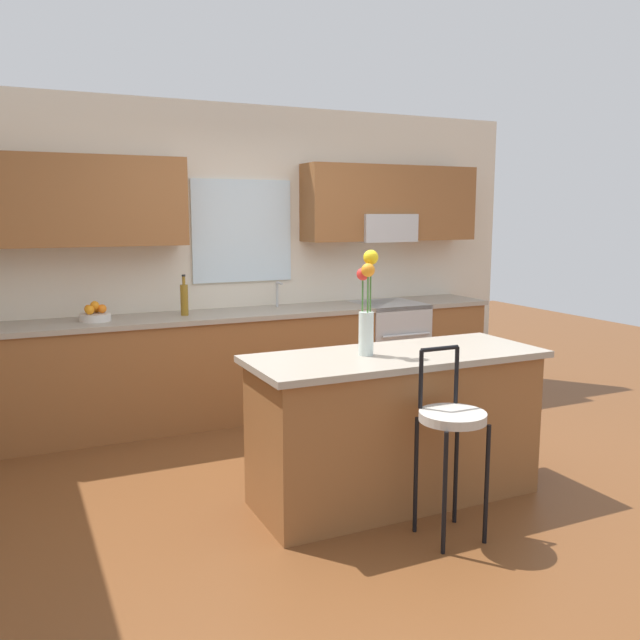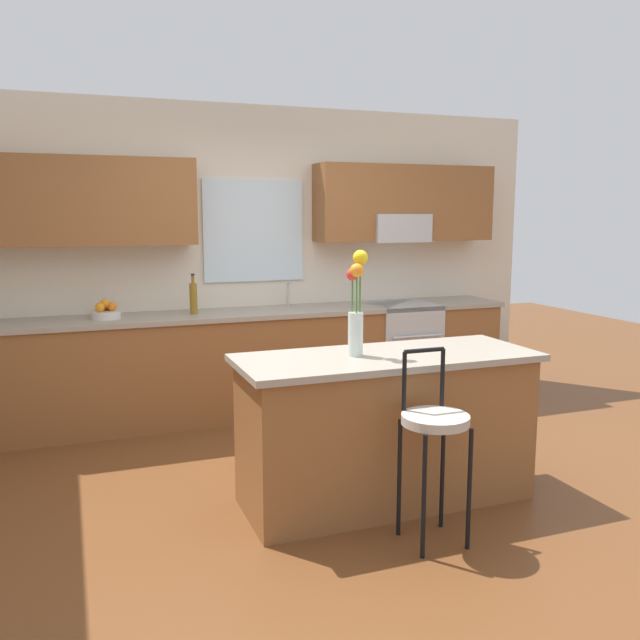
{
  "view_description": "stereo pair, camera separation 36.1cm",
  "coord_description": "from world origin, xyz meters",
  "px_view_note": "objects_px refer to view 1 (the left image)",
  "views": [
    {
      "loc": [
        -1.91,
        -3.75,
        1.76
      ],
      "look_at": [
        0.09,
        0.55,
        1.0
      ],
      "focal_mm": 37.63,
      "sensor_mm": 36.0,
      "label": 1
    },
    {
      "loc": [
        -1.58,
        -3.89,
        1.76
      ],
      "look_at": [
        0.09,
        0.55,
        1.0
      ],
      "focal_mm": 37.63,
      "sensor_mm": 36.0,
      "label": 2
    }
  ],
  "objects_px": {
    "bar_stool_near": "(451,425)",
    "flower_vase": "(367,304)",
    "fruit_bowl_oranges": "(95,314)",
    "bottle_olive_oil": "(184,299)",
    "oven_range": "(388,350)",
    "kitchen_island": "(395,426)"
  },
  "relations": [
    {
      "from": "bottle_olive_oil",
      "to": "bar_stool_near",
      "type": "bearing_deg",
      "value": -73.13
    },
    {
      "from": "oven_range",
      "to": "fruit_bowl_oranges",
      "type": "xyz_separation_m",
      "value": [
        -2.65,
        0.03,
        0.51
      ]
    },
    {
      "from": "kitchen_island",
      "to": "bar_stool_near",
      "type": "bearing_deg",
      "value": -90.0
    },
    {
      "from": "bar_stool_near",
      "to": "bottle_olive_oil",
      "type": "relative_size",
      "value": 3.07
    },
    {
      "from": "flower_vase",
      "to": "fruit_bowl_oranges",
      "type": "relative_size",
      "value": 2.61
    },
    {
      "from": "flower_vase",
      "to": "bottle_olive_oil",
      "type": "xyz_separation_m",
      "value": [
        -0.6,
        2.01,
        -0.17
      ]
    },
    {
      "from": "flower_vase",
      "to": "fruit_bowl_oranges",
      "type": "bearing_deg",
      "value": 123.04
    },
    {
      "from": "kitchen_island",
      "to": "fruit_bowl_oranges",
      "type": "distance_m",
      "value": 2.59
    },
    {
      "from": "oven_range",
      "to": "bottle_olive_oil",
      "type": "xyz_separation_m",
      "value": [
        -1.94,
        0.02,
        0.6
      ]
    },
    {
      "from": "fruit_bowl_oranges",
      "to": "bottle_olive_oil",
      "type": "relative_size",
      "value": 0.71
    },
    {
      "from": "fruit_bowl_oranges",
      "to": "bottle_olive_oil",
      "type": "xyz_separation_m",
      "value": [
        0.71,
        -0.0,
        0.08
      ]
    },
    {
      "from": "bar_stool_near",
      "to": "flower_vase",
      "type": "height_order",
      "value": "flower_vase"
    },
    {
      "from": "bottle_olive_oil",
      "to": "oven_range",
      "type": "bearing_deg",
      "value": -0.73
    },
    {
      "from": "bar_stool_near",
      "to": "fruit_bowl_oranges",
      "type": "xyz_separation_m",
      "value": [
        -1.5,
        2.62,
        0.34
      ]
    },
    {
      "from": "bar_stool_near",
      "to": "flower_vase",
      "type": "xyz_separation_m",
      "value": [
        -0.19,
        0.6,
        0.59
      ]
    },
    {
      "from": "oven_range",
      "to": "flower_vase",
      "type": "distance_m",
      "value": 2.52
    },
    {
      "from": "fruit_bowl_oranges",
      "to": "bottle_olive_oil",
      "type": "bearing_deg",
      "value": -0.23
    },
    {
      "from": "flower_vase",
      "to": "bottle_olive_oil",
      "type": "relative_size",
      "value": 1.85
    },
    {
      "from": "oven_range",
      "to": "kitchen_island",
      "type": "relative_size",
      "value": 0.5
    },
    {
      "from": "oven_range",
      "to": "kitchen_island",
      "type": "xyz_separation_m",
      "value": [
        -1.15,
        -2.02,
        0.0
      ]
    },
    {
      "from": "oven_range",
      "to": "flower_vase",
      "type": "relative_size",
      "value": 1.47
    },
    {
      "from": "flower_vase",
      "to": "bottle_olive_oil",
      "type": "bearing_deg",
      "value": 106.66
    }
  ]
}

